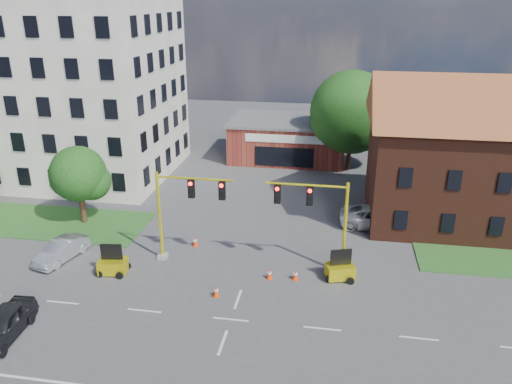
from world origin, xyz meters
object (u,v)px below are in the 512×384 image
trailer_west (113,265)px  pickup_white (379,218)px  signal_mast_east (319,216)px  sedan_dark (3,325)px  trailer_east (340,270)px  signal_mast_west (183,207)px

trailer_west → pickup_white: (17.17, 9.72, 0.20)m
signal_mast_east → sedan_dark: 18.54m
pickup_white → sedan_dark: size_ratio=1.30×
trailer_east → sedan_dark: bearing=-170.4°
trailer_west → trailer_east: 14.43m
signal_mast_west → trailer_east: signal_mast_west is taller
signal_mast_east → pickup_white: 9.07m
sedan_dark → pickup_white: bearing=36.5°
signal_mast_east → trailer_east: bearing=-23.9°
trailer_west → trailer_east: bearing=-1.5°
signal_mast_west → sedan_dark: size_ratio=1.37×
signal_mast_west → trailer_west: bearing=-149.8°
trailer_west → sedan_dark: trailer_west is taller
signal_mast_west → pickup_white: signal_mast_west is taller
signal_mast_east → trailer_east: size_ratio=3.14×
trailer_west → pickup_white: 19.73m
trailer_east → pickup_white: trailer_east is taller
signal_mast_east → pickup_white: signal_mast_east is taller
signal_mast_west → sedan_dark: signal_mast_west is taller
trailer_west → trailer_east: size_ratio=1.00×
signal_mast_west → pickup_white: 15.30m
pickup_white → sedan_dark: bearing=134.0°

